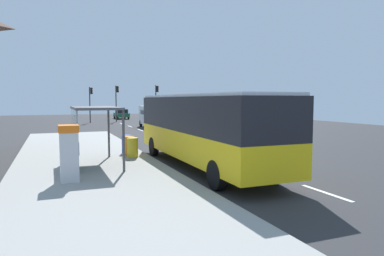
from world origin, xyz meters
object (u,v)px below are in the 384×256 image
white_van (153,115)px  traffic_light_near_side (157,97)px  recycling_bin_orange (130,146)px  bus_shelter (87,121)px  recycling_bin_blue (127,144)px  traffic_light_median (117,98)px  ticket_machine (69,153)px  traffic_light_far_side (91,99)px  sedan_near (121,114)px  recycling_bin_yellow (133,148)px  bus (202,126)px

white_van → traffic_light_near_side: 10.62m
recycling_bin_orange → bus_shelter: bearing=-137.1°
recycling_bin_blue → traffic_light_median: bearing=81.1°
ticket_machine → traffic_light_median: size_ratio=0.40×
white_van → traffic_light_far_side: (-5.30, 10.70, 1.75)m
recycling_bin_orange → traffic_light_median: size_ratio=0.19×
sedan_near → traffic_light_median: 7.76m
recycling_bin_yellow → traffic_light_near_side: traffic_light_near_side is taller
recycling_bin_blue → recycling_bin_orange: bearing=-90.0°
ticket_machine → traffic_light_median: 35.96m
sedan_near → traffic_light_far_side: (-5.40, -7.91, 2.30)m
traffic_light_near_side → ticket_machine: bearing=-110.9°
recycling_bin_orange → traffic_light_median: 30.63m
bus → recycling_bin_yellow: (-2.49, 2.80, -1.19)m
recycling_bin_yellow → recycling_bin_blue: bearing=90.0°
sedan_near → recycling_bin_blue: (-6.50, -36.58, -0.14)m
bus → sedan_near: 40.99m
white_van → bus: bearing=-100.0°
recycling_bin_orange → traffic_light_near_side: 30.29m
recycling_bin_blue → sedan_near: bearing=79.9°
traffic_light_near_side → traffic_light_median: bearing=162.6°
bus → traffic_light_near_side: 32.90m
bus_shelter → sedan_near: bearing=77.5°
traffic_light_far_side → recycling_bin_orange: bearing=-92.2°
recycling_bin_yellow → traffic_light_median: traffic_light_median is taller
recycling_bin_orange → ticket_machine: bearing=-122.4°
recycling_bin_blue → traffic_light_near_side: 29.63m
traffic_light_median → bus_shelter: traffic_light_median is taller
recycling_bin_orange → traffic_light_near_side: traffic_light_near_side is taller
bus → traffic_light_far_side: (-1.38, 32.87, 1.25)m
sedan_near → recycling_bin_orange: 37.85m
bus → ticket_machine: bus is taller
white_van → recycling_bin_blue: (-6.40, -17.97, -0.69)m
traffic_light_far_side → sedan_near: bearing=55.7°
ticket_machine → traffic_light_near_side: (12.80, 33.47, 2.12)m
ticket_machine → bus_shelter: size_ratio=0.48×
sedan_near → traffic_light_near_side: bearing=-69.8°
recycling_bin_orange → traffic_light_median: bearing=81.3°
bus_shelter → white_van: bearing=67.4°
bus → recycling_bin_blue: 5.02m
white_van → ticket_machine: (-9.50, -23.56, -0.17)m
traffic_light_near_side → traffic_light_median: traffic_light_near_side is taller
sedan_near → ticket_machine: ticket_machine is taller
bus → recycling_bin_blue: size_ratio=11.59×
white_van → recycling_bin_blue: size_ratio=5.55×
white_van → recycling_bin_blue: 19.09m
sedan_near → bus_shelter: bearing=-102.5°
recycling_bin_blue → traffic_light_far_side: 28.80m
white_van → ticket_machine: 25.41m
bus → sedan_near: bus is taller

